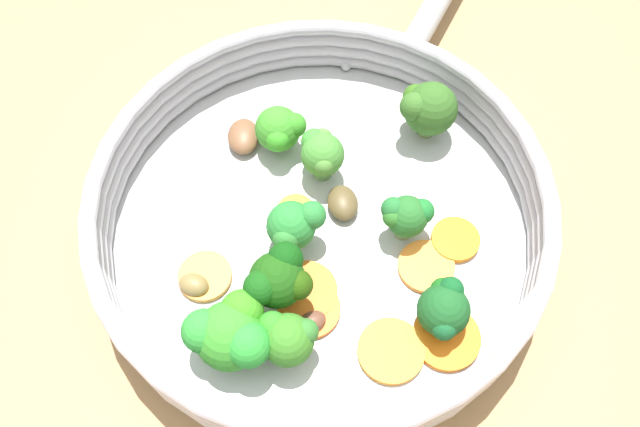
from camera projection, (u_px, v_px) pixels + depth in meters
ground_plane at (320, 233)px, 0.49m from camera, size 4.00×4.00×0.00m
skillet at (320, 228)px, 0.49m from camera, size 0.33×0.33×0.02m
skillet_rim_wall at (320, 207)px, 0.46m from camera, size 0.34×0.34×0.05m
skillet_rivet_left at (449, 104)px, 0.53m from camera, size 0.01×0.01×0.01m
skillet_rivet_right at (346, 66)px, 0.55m from camera, size 0.01×0.01×0.01m
carrot_slice_0 at (205, 276)px, 0.46m from camera, size 0.04×0.04×0.01m
carrot_slice_1 at (309, 309)px, 0.44m from camera, size 0.05×0.05×0.00m
carrot_slice_2 at (455, 240)px, 0.47m from camera, size 0.04×0.04×0.01m
carrot_slice_3 at (424, 271)px, 0.46m from camera, size 0.06×0.06×0.00m
carrot_slice_4 at (391, 351)px, 0.43m from camera, size 0.05×0.05×0.01m
carrot_slice_5 at (306, 291)px, 0.45m from camera, size 0.05×0.05×0.01m
carrot_slice_6 at (294, 214)px, 0.48m from camera, size 0.04×0.04×0.00m
carrot_slice_7 at (446, 338)px, 0.43m from camera, size 0.05×0.05×0.01m
broccoli_floret_0 at (444, 309)px, 0.42m from camera, size 0.04×0.04×0.04m
broccoli_floret_1 at (287, 338)px, 0.41m from camera, size 0.04×0.04×0.04m
broccoli_floret_2 at (427, 108)px, 0.50m from camera, size 0.05×0.04×0.05m
broccoli_floret_3 at (278, 279)px, 0.42m from camera, size 0.04×0.05×0.05m
broccoli_floret_4 at (280, 130)px, 0.49m from camera, size 0.04×0.04×0.04m
broccoli_floret_5 at (231, 333)px, 0.41m from camera, size 0.06×0.05×0.05m
broccoli_floret_6 at (321, 153)px, 0.48m from camera, size 0.04×0.04×0.04m
broccoli_floret_7 at (406, 216)px, 0.45m from camera, size 0.04×0.03×0.04m
broccoli_floret_8 at (293, 226)px, 0.45m from camera, size 0.04×0.04×0.04m
mushroom_piece_0 at (243, 136)px, 0.51m from camera, size 0.04×0.04×0.01m
mushroom_piece_1 at (312, 322)px, 0.44m from camera, size 0.02×0.03×0.01m
mushroom_piece_2 at (343, 203)px, 0.48m from camera, size 0.04×0.04×0.01m
mushroom_piece_3 at (194, 285)px, 0.45m from camera, size 0.02×0.02×0.01m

